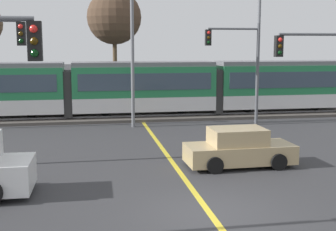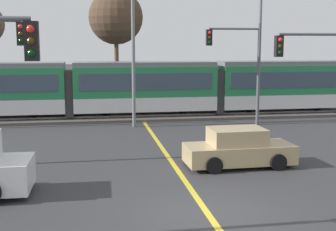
# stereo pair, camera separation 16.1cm
# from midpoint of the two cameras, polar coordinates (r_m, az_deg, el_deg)

# --- Properties ---
(ground_plane) EXTENTS (200.00, 200.00, 0.00)m
(ground_plane) POSITION_cam_midpoint_polar(r_m,az_deg,el_deg) (13.60, 5.18, -11.77)
(ground_plane) COLOR #333335
(track_bed) EXTENTS (120.00, 4.00, 0.18)m
(track_bed) POSITION_cam_midpoint_polar(r_m,az_deg,el_deg) (30.44, -3.18, -0.08)
(track_bed) COLOR #4C4742
(track_bed) RESTS_ON ground
(rail_near) EXTENTS (120.00, 0.08, 0.10)m
(rail_near) POSITION_cam_midpoint_polar(r_m,az_deg,el_deg) (29.71, -3.03, -0.03)
(rail_near) COLOR #939399
(rail_near) RESTS_ON track_bed
(rail_far) EXTENTS (120.00, 0.08, 0.10)m
(rail_far) POSITION_cam_midpoint_polar(r_m,az_deg,el_deg) (31.13, -3.33, 0.37)
(rail_far) COLOR #939399
(rail_far) RESTS_ON track_bed
(light_rail_tram) EXTENTS (28.00, 2.64, 3.43)m
(light_rail_tram) POSITION_cam_midpoint_polar(r_m,az_deg,el_deg) (30.23, -2.72, 3.59)
(light_rail_tram) COLOR silver
(light_rail_tram) RESTS_ON track_bed
(lane_centre_line) EXTENTS (0.20, 18.00, 0.01)m
(lane_centre_line) POSITION_cam_midpoint_polar(r_m,az_deg,el_deg) (19.76, 0.35, -5.17)
(lane_centre_line) COLOR gold
(lane_centre_line) RESTS_ON ground
(sedan_crossing) EXTENTS (4.24, 2.00, 1.52)m
(sedan_crossing) POSITION_cam_midpoint_polar(r_m,az_deg,el_deg) (18.49, 8.85, -4.04)
(sedan_crossing) COLOR tan
(sedan_crossing) RESTS_ON ground
(traffic_light_far_right) EXTENTS (3.25, 0.38, 5.92)m
(traffic_light_far_right) POSITION_cam_midpoint_polar(r_m,az_deg,el_deg) (27.52, 9.07, 6.92)
(traffic_light_far_right) COLOR #515459
(traffic_light_far_right) RESTS_ON ground
(traffic_light_mid_right) EXTENTS (4.25, 0.38, 5.74)m
(traffic_light_mid_right) POSITION_cam_midpoint_polar(r_m,az_deg,el_deg) (21.70, 19.65, 5.62)
(traffic_light_mid_right) COLOR #515459
(traffic_light_mid_right) RESTS_ON ground
(street_lamp_centre) EXTENTS (1.93, 0.28, 9.11)m
(street_lamp_centre) POSITION_cam_midpoint_polar(r_m,az_deg,el_deg) (26.68, -3.76, 9.48)
(street_lamp_centre) COLOR slate
(street_lamp_centre) RESTS_ON ground
(street_lamp_east) EXTENTS (2.55, 0.28, 9.51)m
(street_lamp_east) POSITION_cam_midpoint_polar(r_m,az_deg,el_deg) (28.85, 11.71, 9.83)
(street_lamp_east) COLOR slate
(street_lamp_east) RESTS_ON ground
(bare_tree_east) EXTENTS (4.08, 4.08, 8.77)m
(bare_tree_east) POSITION_cam_midpoint_polar(r_m,az_deg,el_deg) (36.01, -6.24, 11.78)
(bare_tree_east) COLOR brown
(bare_tree_east) RESTS_ON ground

